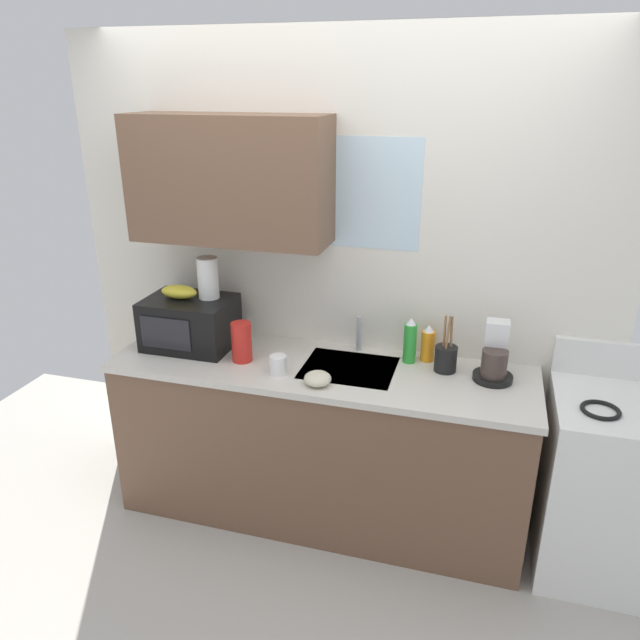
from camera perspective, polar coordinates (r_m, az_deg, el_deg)
name	(u,v)px	position (r m, az deg, el deg)	size (l,w,h in m)	color
kitchen_wall_assembly	(316,259)	(3.18, -0.34, 5.81)	(2.93, 0.42, 2.50)	silver
counter_unit	(321,440)	(3.26, 0.05, -11.35)	(2.16, 0.63, 0.90)	brown
sink_faucet	(359,334)	(3.19, 3.72, -1.30)	(0.03, 0.03, 0.19)	#B2B5BA
stove_range	(608,486)	(3.25, 25.74, -14.03)	(0.60, 0.60, 1.08)	white
microwave	(190,323)	(3.30, -12.27, -0.24)	(0.46, 0.35, 0.27)	black
banana_bunch	(179,292)	(3.27, -13.26, 2.63)	(0.20, 0.11, 0.07)	gold
paper_towel_roll	(208,278)	(3.22, -10.60, 3.96)	(0.11, 0.11, 0.22)	white
coffee_maker	(495,358)	(3.00, 16.27, -3.49)	(0.19, 0.21, 0.28)	black
dish_soap_bottle_green	(410,341)	(3.08, 8.55, -2.02)	(0.07, 0.07, 0.24)	green
dish_soap_bottle_orange	(428,344)	(3.12, 10.21, -2.27)	(0.07, 0.07, 0.20)	orange
cereal_canister	(242,342)	(3.09, -7.47, -2.09)	(0.10, 0.10, 0.21)	red
mug_white	(278,365)	(2.96, -4.01, -4.27)	(0.08, 0.08, 0.10)	white
utensil_crock	(446,358)	(3.03, 11.87, -3.52)	(0.11, 0.11, 0.30)	black
small_bowl	(318,379)	(2.85, -0.23, -5.59)	(0.13, 0.13, 0.07)	beige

